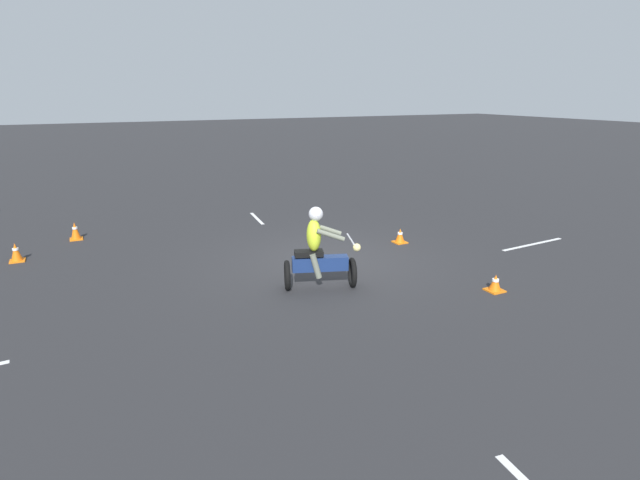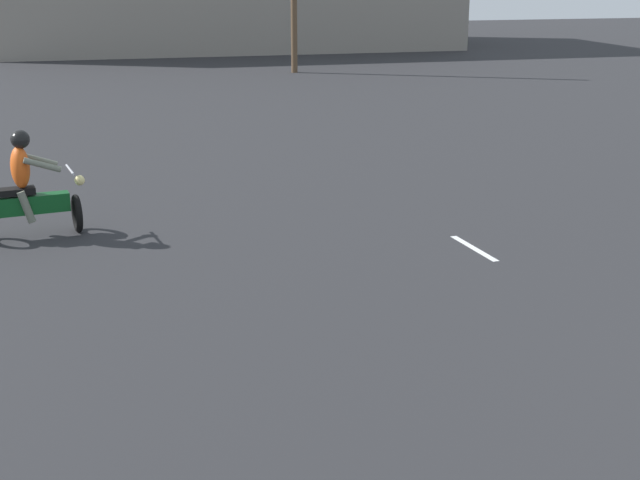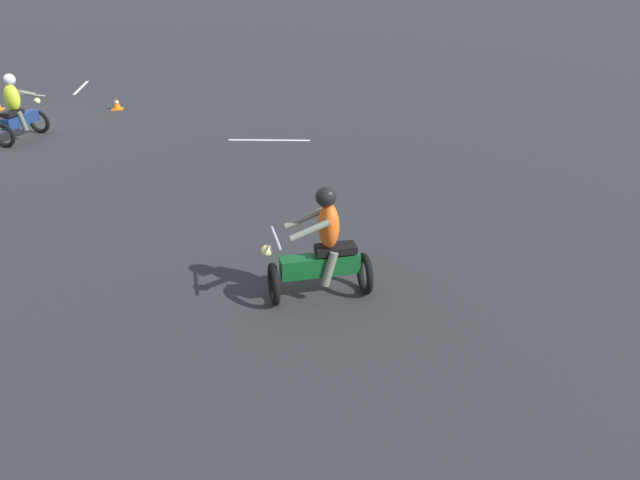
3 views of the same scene
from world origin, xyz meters
The scene contains 5 objects.
motorcycle_rider_foreground centered at (-1.36, 0.90, 0.73)m, with size 1.04×1.55×1.66m.
motorcycle_rider_background centered at (-8.31, 9.03, 0.73)m, with size 1.55×0.85×1.66m.
traffic_cone_mid_center centered at (-3.01, -2.15, 0.16)m, with size 0.32×0.32×0.34m.
lane_stripe_w centered at (-7.53, 1.31, 0.00)m, with size 0.10×2.05×0.01m, color silver.
lane_stripe_s centered at (-1.09, -5.34, 0.00)m, with size 0.10×2.18×0.01m, color silver.
Camera 3 is at (-7.76, 16.59, 4.55)m, focal length 35.00 mm.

